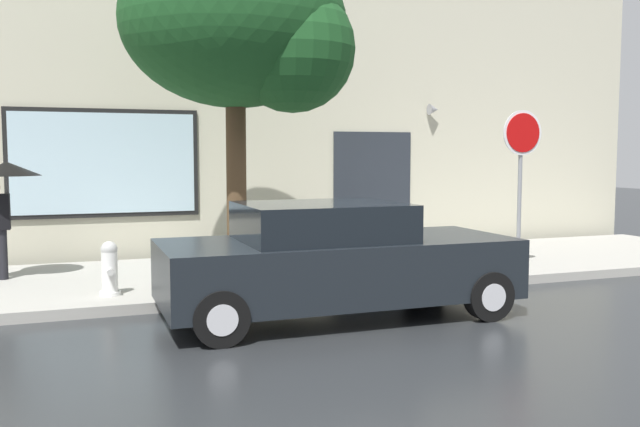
{
  "coord_description": "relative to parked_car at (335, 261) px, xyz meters",
  "views": [
    {
      "loc": [
        -2.8,
        -8.19,
        2.13
      ],
      "look_at": [
        0.85,
        1.8,
        1.2
      ],
      "focal_mm": 38.4,
      "sensor_mm": 36.0,
      "label": 1
    }
  ],
  "objects": [
    {
      "name": "fire_hydrant",
      "position": [
        -2.73,
        1.69,
        -0.22
      ],
      "size": [
        0.3,
        0.44,
        0.76
      ],
      "color": "white",
      "rests_on": "sidewalk"
    },
    {
      "name": "building_facade",
      "position": [
        -0.42,
        5.49,
        2.74
      ],
      "size": [
        20.0,
        0.67,
        7.0
      ],
      "color": "beige",
      "rests_on": "ground"
    },
    {
      "name": "parked_car",
      "position": [
        0.0,
        0.0,
        0.0
      ],
      "size": [
        4.57,
        1.95,
        1.5
      ],
      "color": "black",
      "rests_on": "ground"
    },
    {
      "name": "ground_plane",
      "position": [
        -0.4,
        -0.01,
        -0.74
      ],
      "size": [
        60.0,
        60.0,
        0.0
      ],
      "primitive_type": "plane",
      "color": "#282B2D"
    },
    {
      "name": "stop_sign",
      "position": [
        4.0,
        1.56,
        1.33
      ],
      "size": [
        0.76,
        0.1,
        2.72
      ],
      "color": "gray",
      "rests_on": "sidewalk"
    },
    {
      "name": "sidewalk",
      "position": [
        -0.4,
        2.99,
        -0.66
      ],
      "size": [
        20.0,
        4.0,
        0.15
      ],
      "primitive_type": "cube",
      "color": "#A3A099",
      "rests_on": "ground"
    },
    {
      "name": "pedestrian_with_umbrella",
      "position": [
        -4.2,
        3.55,
        0.91
      ],
      "size": [
        1.03,
        1.03,
        1.86
      ],
      "color": "black",
      "rests_on": "sidewalk"
    },
    {
      "name": "street_tree",
      "position": [
        -0.59,
        2.24,
        3.31
      ],
      "size": [
        3.51,
        2.99,
        5.33
      ],
      "color": "#4C3823",
      "rests_on": "sidewalk"
    }
  ]
}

